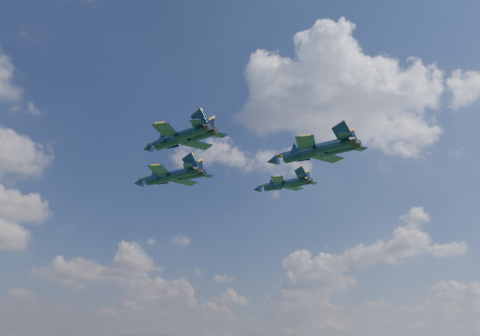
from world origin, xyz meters
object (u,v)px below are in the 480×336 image
Objects in this scene: jet_left at (170,141)px; jet_slot at (302,154)px; jet_lead at (161,178)px; jet_right at (276,185)px.

jet_left is 22.25m from jet_slot.
jet_slot is at bearing -91.97° from jet_lead.
jet_lead reaches higher than jet_slot.
jet_lead is 25.10m from jet_right.
jet_lead is 1.21× the size of jet_right.
jet_left is at bearing 141.32° from jet_slot.
jet_slot reaches higher than jet_left.
jet_left is 1.04× the size of jet_right.
jet_lead is at bearing 141.06° from jet_right.
jet_lead is at bearing 48.78° from jet_left.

